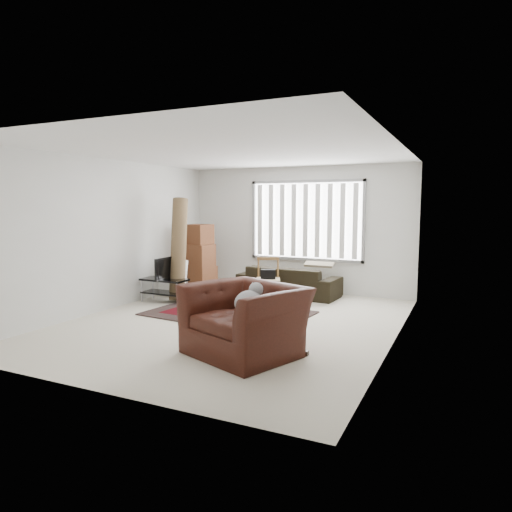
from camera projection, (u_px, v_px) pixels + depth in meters
The scene contains 11 objects.
room at pixel (249, 212), 7.58m from camera, with size 6.00×6.02×2.71m.
persian_rug at pixel (228, 313), 7.93m from camera, with size 2.82×2.02×0.02m.
tv_stand at pixel (164, 285), 8.86m from camera, with size 0.92×0.41×0.46m.
tv at pixel (164, 268), 8.82m from camera, with size 0.74×0.10×0.43m, color black.
subwoofer at pixel (213, 301), 8.08m from camera, with size 0.33×0.33×0.33m, color black.
moving_boxes at pixel (199, 260), 10.01m from camera, with size 0.66×0.62×1.46m.
white_flatpack at pixel (173, 278), 9.45m from camera, with size 0.60×0.09×0.76m, color silver.
rolled_rug at pixel (179, 249), 9.00m from camera, with size 0.30×0.30×2.01m, color brown.
sofa at pixel (289, 276), 9.49m from camera, with size 2.10×0.91×0.81m, color black.
side_chair at pixel (268, 278), 8.89m from camera, with size 0.60×0.60×0.86m.
armchair at pixel (245, 315), 5.75m from camera, with size 1.69×1.59×1.01m.
Camera 1 is at (3.37, -6.34, 1.89)m, focal length 32.00 mm.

